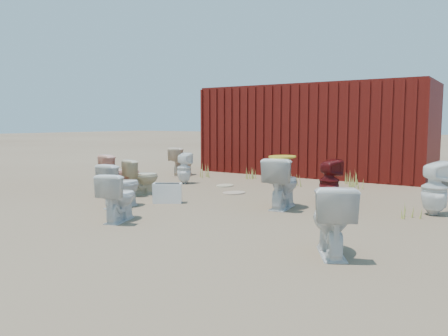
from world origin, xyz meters
The scene contains 22 objects.
ground centered at (0.00, 0.00, 0.00)m, with size 100.00×100.00×0.00m, color brown.
shipping_container centered at (0.00, 5.20, 1.20)m, with size 6.00×2.40×2.40m, color #55100E.
toilet_front_a centered at (-0.87, -1.22, 0.37)m, with size 0.41×0.72×0.74m, color silver.
toilet_front_pink centered at (-1.87, -0.26, 0.40)m, with size 0.44×0.78×0.79m, color #F0A18B.
toilet_front_c centered at (-0.12, -1.97, 0.35)m, with size 0.39×0.68×0.70m, color white.
toilet_front_maroon centered at (1.90, 1.08, 0.38)m, with size 0.35×0.35×0.77m, color #580F10.
toilet_front_e centered at (2.98, -1.86, 0.38)m, with size 0.43×0.75×0.77m, color white.
toilet_back_a centered at (-1.75, 1.58, 0.36)m, with size 0.32×0.33×0.71m, color white.
toilet_back_beige_left centered at (-2.78, 2.80, 0.38)m, with size 0.42×0.74×0.75m, color beige.
toilet_back_beige_right centered at (-1.47, -0.10, 0.35)m, with size 0.39×0.68×0.70m, color beige.
toilet_back_yellowlid centered at (1.42, 0.19, 0.42)m, with size 0.47×0.82×0.84m, color silver.
toilet_back_e centered at (3.60, 0.96, 0.41)m, with size 0.37×0.38×0.83m, color white.
yellow_lid centered at (1.42, 0.19, 0.85)m, with size 0.43×0.53×0.03m, color gold.
loose_tank centered at (-0.47, -0.50, 0.17)m, with size 0.50×0.20×0.35m, color white.
loose_lid_near centered at (-0.04, 1.01, 0.01)m, with size 0.38×0.49×0.02m, color tan.
loose_lid_far centered at (-0.74, 1.76, 0.01)m, with size 0.36×0.47×0.02m, color #C4B68E.
weed_clump_a centered at (-2.07, 2.75, 0.17)m, with size 0.36×0.36×0.33m, color #9C9F3F.
weed_clump_b centered at (0.55, 2.60, 0.12)m, with size 0.32×0.32×0.24m, color #9C9F3F.
weed_clump_c centered at (1.78, 2.99, 0.16)m, with size 0.36×0.36×0.32m, color #9C9F3F.
weed_clump_d centered at (-0.96, 3.18, 0.13)m, with size 0.30×0.30×0.27m, color #9C9F3F.
weed_clump_e centered at (1.55, 3.50, 0.17)m, with size 0.34×0.34×0.34m, color #9C9F3F.
weed_clump_f centered at (3.37, 0.46, 0.10)m, with size 0.28×0.28×0.21m, color #9C9F3F.
Camera 1 is at (4.53, -6.29, 1.41)m, focal length 35.00 mm.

